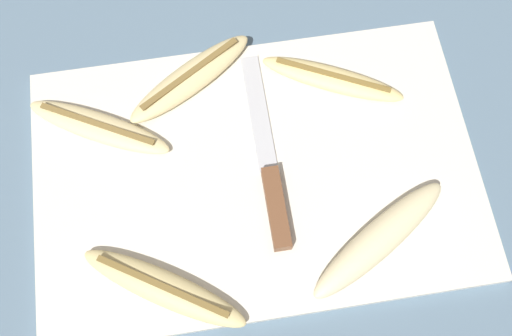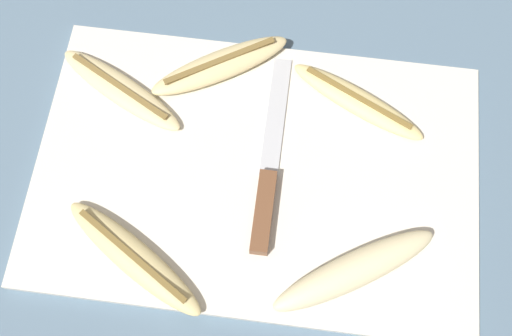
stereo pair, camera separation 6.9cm
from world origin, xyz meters
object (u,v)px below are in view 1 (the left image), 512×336
Objects in this scene: banana_golden_short at (332,79)px; banana_ripe_center at (99,127)px; banana_spotted_left at (164,288)px; banana_mellow_near at (190,78)px; knife at (272,185)px; banana_cream_curved at (379,239)px.

banana_ripe_center is (-0.29, -0.02, -0.00)m from banana_golden_short.
banana_mellow_near is (0.06, 0.25, 0.00)m from banana_spotted_left.
banana_spotted_left is 1.03× the size of banana_ripe_center.
banana_golden_short is 0.96× the size of banana_spotted_left.
banana_ripe_center is at bearing 151.53° from knife.
banana_spotted_left is 0.99× the size of banana_cream_curved.
banana_cream_curved reaches higher than banana_spotted_left.
banana_golden_short is 1.00× the size of banana_mellow_near.
banana_golden_short is at bearing 52.18° from knife.
banana_spotted_left is 0.21m from banana_ripe_center.
banana_mellow_near reaches higher than banana_golden_short.
banana_cream_curved reaches higher than banana_ripe_center.
banana_spotted_left is 0.24m from banana_cream_curved.
banana_golden_short is at bearing 44.09° from banana_spotted_left.
banana_golden_short is 0.21m from banana_cream_curved.
banana_spotted_left is at bearing -103.07° from banana_mellow_near.
banana_cream_curved is at bearing -52.12° from banana_mellow_near.
banana_spotted_left is 0.26m from banana_mellow_near.
banana_mellow_near is 0.30m from banana_cream_curved.
knife is 0.16m from banana_golden_short.
banana_ripe_center is at bearing -157.72° from banana_mellow_near.
banana_ripe_center is at bearing 105.88° from banana_spotted_left.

